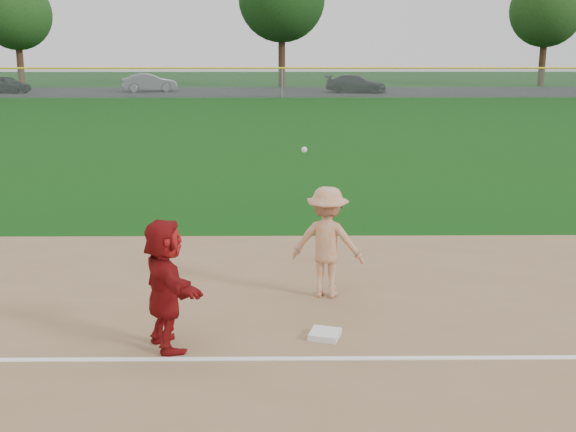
{
  "coord_description": "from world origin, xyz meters",
  "views": [
    {
      "loc": [
        -0.11,
        -9.14,
        3.92
      ],
      "look_at": [
        0.0,
        1.5,
        1.3
      ],
      "focal_mm": 45.0,
      "sensor_mm": 36.0,
      "label": 1
    }
  ],
  "objects_px": {
    "first_base": "(325,334)",
    "car_mid": "(149,83)",
    "car_left": "(6,84)",
    "car_right": "(356,84)",
    "base_runner": "(165,284)"
  },
  "relations": [
    {
      "from": "car_left",
      "to": "car_mid",
      "type": "relative_size",
      "value": 0.9
    },
    {
      "from": "base_runner",
      "to": "car_mid",
      "type": "xyz_separation_m",
      "value": [
        -8.47,
        46.69,
        -0.2
      ]
    },
    {
      "from": "car_mid",
      "to": "car_right",
      "type": "xyz_separation_m",
      "value": [
        15.56,
        -1.25,
        -0.02
      ]
    },
    {
      "from": "first_base",
      "to": "car_left",
      "type": "height_order",
      "value": "car_left"
    },
    {
      "from": "first_base",
      "to": "car_mid",
      "type": "distance_m",
      "value": 47.58
    },
    {
      "from": "first_base",
      "to": "car_mid",
      "type": "relative_size",
      "value": 0.09
    },
    {
      "from": "first_base",
      "to": "base_runner",
      "type": "bearing_deg",
      "value": -171.82
    },
    {
      "from": "car_right",
      "to": "car_mid",
      "type": "bearing_deg",
      "value": 99.16
    },
    {
      "from": "first_base",
      "to": "base_runner",
      "type": "distance_m",
      "value": 2.24
    },
    {
      "from": "car_left",
      "to": "car_mid",
      "type": "distance_m",
      "value": 10.4
    },
    {
      "from": "car_left",
      "to": "car_right",
      "type": "relative_size",
      "value": 0.82
    },
    {
      "from": "first_base",
      "to": "base_runner",
      "type": "height_order",
      "value": "base_runner"
    },
    {
      "from": "first_base",
      "to": "car_right",
      "type": "xyz_separation_m",
      "value": [
        5.03,
        45.15,
        0.6
      ]
    },
    {
      "from": "car_mid",
      "to": "first_base",
      "type": "bearing_deg",
      "value": 175.6
    },
    {
      "from": "car_left",
      "to": "car_mid",
      "type": "xyz_separation_m",
      "value": [
        10.32,
        1.23,
        0.04
      ]
    }
  ]
}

